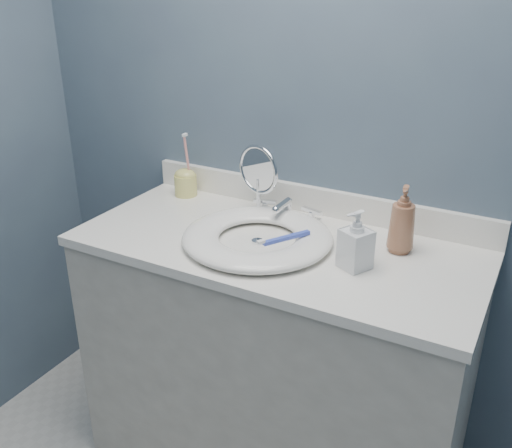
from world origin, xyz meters
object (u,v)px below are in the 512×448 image
Objects in this scene: soap_bottle_amber at (402,219)px; toothbrush_holder at (186,181)px; soap_bottle_clear at (356,240)px; makeup_mirror at (258,178)px.

toothbrush_holder is at bearing 166.66° from soap_bottle_amber.
soap_bottle_clear is at bearing -17.78° from toothbrush_holder.
toothbrush_holder reaches higher than soap_bottle_clear.
soap_bottle_amber is at bearing 10.85° from makeup_mirror.
soap_bottle_clear is 0.76m from toothbrush_holder.
soap_bottle_amber is 1.20× the size of soap_bottle_clear.
toothbrush_holder is (-0.80, 0.07, -0.05)m from soap_bottle_amber.
toothbrush_holder is (-0.72, 0.23, -0.03)m from soap_bottle_clear.
makeup_mirror reaches higher than toothbrush_holder.
makeup_mirror is 1.22× the size of soap_bottle_amber.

